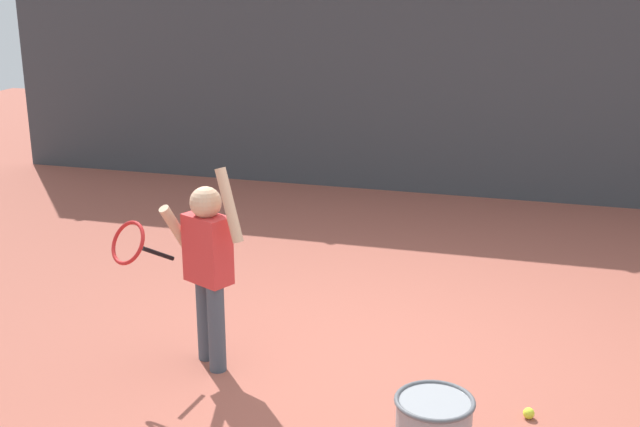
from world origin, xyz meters
TOP-DOWN VIEW (x-y plane):
  - ground_plane at (0.00, 0.00)m, footprint 20.00×20.00m
  - back_fence_windscreen at (0.00, 4.22)m, footprint 10.99×0.08m
  - fence_post_0 at (-5.35, 4.28)m, footprint 0.09×0.09m
  - fence_post_1 at (-2.67, 4.28)m, footprint 0.09×0.09m
  - fence_post_2 at (0.00, 4.28)m, footprint 0.09×0.09m
  - tennis_player at (-1.05, -0.34)m, footprint 0.87×0.55m
  - tennis_ball_3 at (0.99, -0.45)m, footprint 0.07×0.07m

SIDE VIEW (x-z plane):
  - ground_plane at x=0.00m, z-range 0.00..0.00m
  - tennis_ball_3 at x=0.99m, z-range 0.00..0.07m
  - tennis_player at x=-1.05m, z-range 0.05..1.40m
  - back_fence_windscreen at x=0.00m, z-range 0.00..3.03m
  - fence_post_0 at x=-5.35m, z-range 0.00..3.18m
  - fence_post_1 at x=-2.67m, z-range 0.00..3.18m
  - fence_post_2 at x=0.00m, z-range 0.00..3.18m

